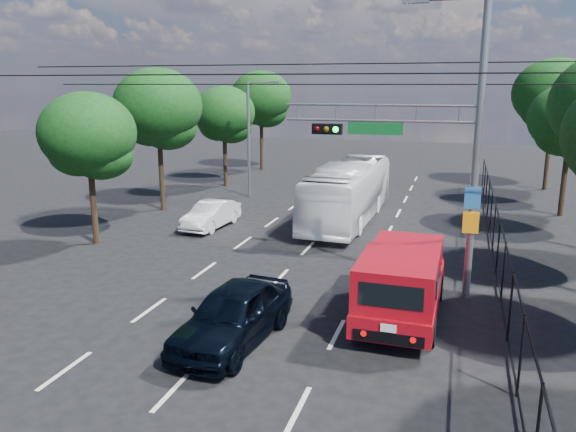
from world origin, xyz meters
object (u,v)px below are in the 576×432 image
at_px(white_bus, 349,192).
at_px(white_van, 211,215).
at_px(signal_mast, 437,138).
at_px(red_pickup, 402,281).
at_px(navy_hatchback, 233,315).

relative_size(white_bus, white_van, 2.74).
bearing_deg(signal_mast, red_pickup, -106.64).
height_order(signal_mast, white_bus, signal_mast).
bearing_deg(white_van, signal_mast, -25.31).
bearing_deg(white_van, white_bus, 33.42).
distance_m(red_pickup, white_bus, 12.48).
relative_size(red_pickup, navy_hatchback, 1.27).
relative_size(signal_mast, red_pickup, 1.57).
relative_size(signal_mast, white_van, 2.40).
relative_size(red_pickup, white_van, 1.53).
height_order(navy_hatchback, white_bus, white_bus).
bearing_deg(navy_hatchback, white_bus, 94.57).
bearing_deg(white_bus, navy_hatchback, -89.54).
bearing_deg(white_van, red_pickup, -35.50).
xyz_separation_m(red_pickup, white_bus, (-3.94, 11.84, 0.32)).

